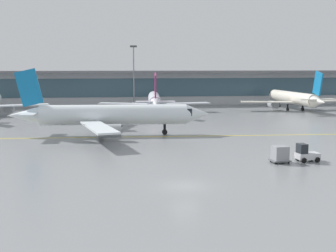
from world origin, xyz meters
name	(u,v)px	position (x,y,z in m)	size (l,w,h in m)	color
ground_plane	(185,186)	(0.00, 0.00, 0.00)	(400.00, 400.00, 0.00)	gray
taxiway_centreline_stripe	(115,137)	(-5.91, 29.43, 0.00)	(110.00, 0.36, 0.01)	yellow
terminal_concourse	(132,87)	(0.00, 88.32, 4.92)	(227.67, 11.00, 9.60)	#B2B7BC
gate_airplane_2	(154,100)	(4.21, 66.38, 2.84)	(26.52, 28.63, 9.48)	silver
gate_airplane_3	(293,98)	(38.83, 66.59, 2.95)	(27.62, 29.73, 9.85)	silver
taxiing_regional_jet	(111,115)	(-6.32, 31.45, 3.17)	(31.91, 29.65, 10.57)	white
baggage_tug	(306,154)	(15.59, 8.58, 0.89)	(2.72, 1.83, 2.10)	silver
cargo_dolly_lead	(280,154)	(12.35, 8.27, 1.05)	(2.24, 1.79, 1.94)	#595B60
apron_light_mast_1	(134,74)	(0.25, 81.65, 8.85)	(1.80, 0.36, 16.30)	gray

